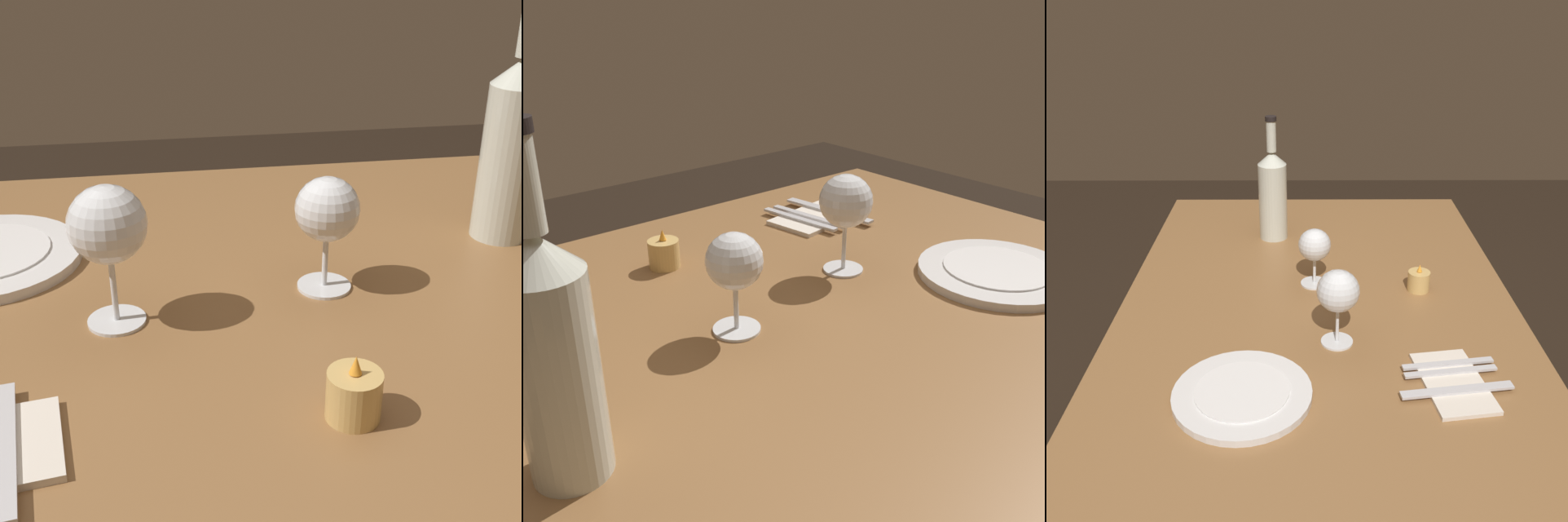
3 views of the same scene
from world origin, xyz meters
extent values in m
cube|color=olive|center=(0.00, 0.00, 0.72)|extent=(1.30, 0.90, 0.04)
cylinder|color=brown|center=(-0.58, -0.38, 0.35)|extent=(0.06, 0.06, 0.70)
cylinder|color=white|center=(-0.08, -0.01, 0.74)|extent=(0.07, 0.07, 0.00)
cylinder|color=white|center=(-0.08, -0.01, 0.78)|extent=(0.01, 0.01, 0.07)
sphere|color=white|center=(-0.08, -0.01, 0.84)|extent=(0.08, 0.08, 0.08)
cylinder|color=maroon|center=(-0.08, -0.01, 0.84)|extent=(0.06, 0.06, 0.02)
cylinder|color=white|center=(0.18, 0.03, 0.74)|extent=(0.07, 0.07, 0.00)
cylinder|color=white|center=(0.18, 0.03, 0.78)|extent=(0.01, 0.01, 0.08)
sphere|color=white|center=(0.18, 0.03, 0.86)|extent=(0.09, 0.09, 0.09)
cylinder|color=maroon|center=(0.18, 0.03, 0.86)|extent=(0.07, 0.07, 0.02)
cylinder|color=silver|center=(-0.35, -0.12, 0.85)|extent=(0.08, 0.08, 0.21)
cylinder|color=#DBB266|center=(-0.04, 0.24, 0.76)|extent=(0.05, 0.05, 0.05)
cylinder|color=white|center=(-0.04, 0.24, 0.76)|extent=(0.04, 0.04, 0.03)
cone|color=#F99E2D|center=(-0.04, 0.24, 0.80)|extent=(0.01, 0.01, 0.02)
cube|color=silver|center=(0.26, 0.24, 0.75)|extent=(0.04, 0.18, 0.00)
camera|label=1|loc=(0.12, 0.76, 1.18)|focal=50.60mm
camera|label=2|loc=(-0.50, -0.60, 1.17)|focal=41.98mm
camera|label=3|loc=(1.21, -0.03, 1.44)|focal=41.65mm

